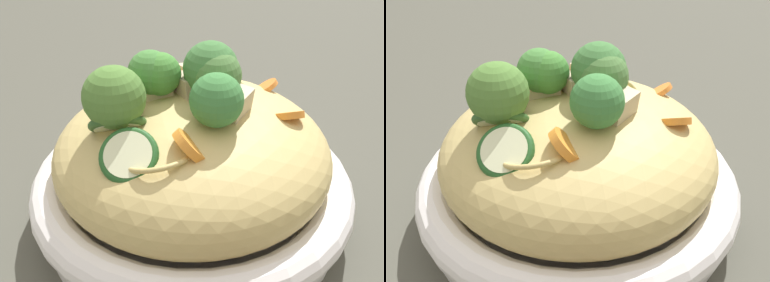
{
  "view_description": "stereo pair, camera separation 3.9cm",
  "coord_description": "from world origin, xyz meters",
  "views": [
    {
      "loc": [
        0.31,
        -0.1,
        0.29
      ],
      "look_at": [
        0.0,
        0.0,
        0.08
      ],
      "focal_mm": 41.02,
      "sensor_mm": 36.0,
      "label": 1
    },
    {
      "loc": [
        0.32,
        -0.06,
        0.29
      ],
      "look_at": [
        0.0,
        0.0,
        0.08
      ],
      "focal_mm": 41.02,
      "sensor_mm": 36.0,
      "label": 2
    }
  ],
  "objects": [
    {
      "name": "ground_plane",
      "position": [
        0.0,
        0.0,
        0.0
      ],
      "size": [
        3.0,
        3.0,
        0.0
      ],
      "primitive_type": "plane",
      "color": "#49483E"
    },
    {
      "name": "serving_bowl",
      "position": [
        0.0,
        0.0,
        0.03
      ],
      "size": [
        0.29,
        0.29,
        0.05
      ],
      "color": "white",
      "rests_on": "ground_plane"
    },
    {
      "name": "noodle_heap",
      "position": [
        0.0,
        0.0,
        0.07
      ],
      "size": [
        0.25,
        0.25,
        0.1
      ],
      "color": "tan",
      "rests_on": "serving_bowl"
    },
    {
      "name": "broccoli_florets",
      "position": [
        0.0,
        -0.01,
        0.14
      ],
      "size": [
        0.11,
        0.15,
        0.07
      ],
      "color": "#90B075",
      "rests_on": "serving_bowl"
    },
    {
      "name": "carrot_coins",
      "position": [
        0.01,
        0.01,
        0.11
      ],
      "size": [
        0.13,
        0.17,
        0.03
      ],
      "color": "orange",
      "rests_on": "serving_bowl"
    },
    {
      "name": "zucchini_slices",
      "position": [
        0.03,
        -0.06,
        0.11
      ],
      "size": [
        0.09,
        0.06,
        0.04
      ],
      "color": "beige",
      "rests_on": "serving_bowl"
    },
    {
      "name": "chicken_chunks",
      "position": [
        -0.02,
        0.0,
        0.12
      ],
      "size": [
        0.1,
        0.09,
        0.03
      ],
      "color": "#CBB08A",
      "rests_on": "serving_bowl"
    }
  ]
}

